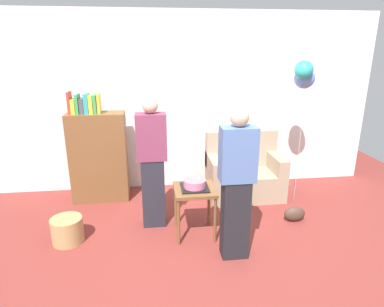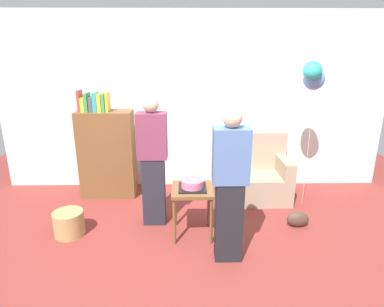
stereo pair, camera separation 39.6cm
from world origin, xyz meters
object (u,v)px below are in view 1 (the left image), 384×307
object	(u,v)px
couch	(244,174)
bookshelf	(98,155)
balloon_bunch	(304,75)
person_holding_cake	(237,185)
side_table	(195,195)
birthday_cake	(195,184)
wicker_basket	(67,230)
person_blowing_candles	(152,163)
handbag	(294,214)

from	to	relation	value
couch	bookshelf	xyz separation A→B (m)	(-2.14, 0.12, 0.35)
couch	balloon_bunch	size ratio (longest dim) A/B	0.55
bookshelf	person_holding_cake	distance (m)	2.31
person_holding_cake	balloon_bunch	size ratio (longest dim) A/B	0.81
side_table	balloon_bunch	world-z (taller)	balloon_bunch
balloon_bunch	birthday_cake	bearing A→B (deg)	-154.04
person_holding_cake	wicker_basket	size ratio (longest dim) A/B	4.53
side_table	balloon_bunch	distance (m)	2.18
side_table	person_holding_cake	xyz separation A→B (m)	(0.37, -0.47, 0.32)
person_blowing_candles	bookshelf	bearing A→B (deg)	138.99
wicker_basket	couch	bearing A→B (deg)	23.32
person_holding_cake	handbag	bearing A→B (deg)	-144.50
couch	birthday_cake	xyz separation A→B (m)	(-0.89, -1.04, 0.32)
couch	bookshelf	bearing A→B (deg)	176.76
couch	handbag	xyz separation A→B (m)	(0.45, -0.89, -0.24)
wicker_basket	balloon_bunch	bearing A→B (deg)	13.76
person_blowing_candles	wicker_basket	size ratio (longest dim) A/B	4.53
wicker_basket	handbag	distance (m)	2.83
wicker_basket	handbag	xyz separation A→B (m)	(2.83, 0.14, -0.05)
person_holding_cake	wicker_basket	xyz separation A→B (m)	(-1.86, 0.49, -0.68)
person_holding_cake	wicker_basket	world-z (taller)	person_holding_cake
bookshelf	wicker_basket	distance (m)	1.29
birthday_cake	handbag	size ratio (longest dim) A/B	1.14
couch	handbag	distance (m)	1.02
side_table	birthday_cake	size ratio (longest dim) A/B	1.89
person_blowing_candles	handbag	world-z (taller)	person_blowing_candles
person_blowing_candles	side_table	bearing A→B (deg)	-25.18
side_table	wicker_basket	xyz separation A→B (m)	(-1.49, 0.01, -0.36)
side_table	person_holding_cake	bearing A→B (deg)	-52.03
couch	handbag	bearing A→B (deg)	-63.27
birthday_cake	person_holding_cake	xyz separation A→B (m)	(0.37, -0.47, 0.18)
birthday_cake	wicker_basket	distance (m)	1.57
couch	wicker_basket	world-z (taller)	couch
side_table	wicker_basket	world-z (taller)	side_table
couch	side_table	world-z (taller)	couch
birthday_cake	person_holding_cake	bearing A→B (deg)	-52.03
side_table	person_blowing_candles	bearing A→B (deg)	147.85
side_table	handbag	world-z (taller)	side_table
balloon_bunch	handbag	bearing A→B (deg)	-110.61
bookshelf	balloon_bunch	size ratio (longest dim) A/B	0.79
person_holding_cake	birthday_cake	bearing A→B (deg)	-49.47
person_blowing_candles	person_holding_cake	xyz separation A→B (m)	(0.85, -0.78, 0.00)
side_table	handbag	xyz separation A→B (m)	(1.34, 0.15, -0.41)
bookshelf	side_table	xyz separation A→B (m)	(1.25, -1.16, -0.18)
couch	side_table	xyz separation A→B (m)	(-0.89, -1.04, 0.17)
person_blowing_candles	handbag	distance (m)	1.97
couch	person_blowing_candles	distance (m)	1.63
bookshelf	wicker_basket	xyz separation A→B (m)	(-0.23, -1.15, -0.54)
wicker_basket	birthday_cake	bearing A→B (deg)	-0.55
couch	balloon_bunch	bearing A→B (deg)	-22.29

